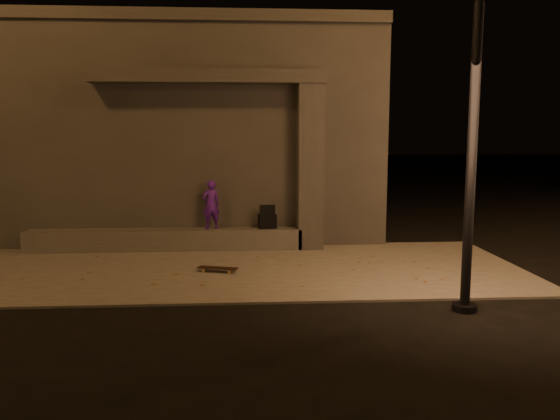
{
  "coord_description": "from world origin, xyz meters",
  "views": [
    {
      "loc": [
        0.28,
        -8.2,
        2.56
      ],
      "look_at": [
        0.92,
        2.0,
        1.14
      ],
      "focal_mm": 35.0,
      "sensor_mm": 36.0,
      "label": 1
    }
  ],
  "objects": [
    {
      "name": "skateboarder",
      "position": [
        -0.49,
        3.75,
        1.03
      ],
      "size": [
        0.46,
        0.37,
        1.08
      ],
      "primitive_type": "imported",
      "rotation": [
        0.0,
        0.0,
        3.48
      ],
      "color": "#4C1796",
      "rests_on": "ledge"
    },
    {
      "name": "sidewalk",
      "position": [
        0.0,
        2.0,
        0.02
      ],
      "size": [
        11.0,
        4.4,
        0.04
      ],
      "primitive_type": "cube",
      "color": "#656059",
      "rests_on": "ground"
    },
    {
      "name": "street_lamp_0",
      "position": [
        3.47,
        -0.67,
        4.37
      ],
      "size": [
        0.36,
        0.36,
        7.74
      ],
      "color": "black",
      "rests_on": "ground"
    },
    {
      "name": "column",
      "position": [
        1.7,
        3.75,
        1.84
      ],
      "size": [
        0.55,
        0.55,
        3.6
      ],
      "primitive_type": "cube",
      "color": "#3C3936",
      "rests_on": "sidewalk"
    },
    {
      "name": "building",
      "position": [
        -1.0,
        6.49,
        2.61
      ],
      "size": [
        9.0,
        5.1,
        5.22
      ],
      "color": "#3C3936",
      "rests_on": "ground"
    },
    {
      "name": "backpack",
      "position": [
        0.75,
        3.75,
        0.67
      ],
      "size": [
        0.42,
        0.31,
        0.54
      ],
      "rotation": [
        0.0,
        0.0,
        0.17
      ],
      "color": "black",
      "rests_on": "ledge"
    },
    {
      "name": "ledge",
      "position": [
        -1.5,
        3.75,
        0.27
      ],
      "size": [
        6.0,
        0.55,
        0.45
      ],
      "primitive_type": "cube",
      "color": "#4D4B46",
      "rests_on": "sidewalk"
    },
    {
      "name": "skateboard",
      "position": [
        -0.25,
        1.68,
        0.11
      ],
      "size": [
        0.77,
        0.4,
        0.08
      ],
      "rotation": [
        0.0,
        0.0,
        -0.29
      ],
      "color": "black",
      "rests_on": "sidewalk"
    },
    {
      "name": "canopy",
      "position": [
        -0.5,
        3.8,
        3.78
      ],
      "size": [
        5.0,
        0.7,
        0.28
      ],
      "primitive_type": "cube",
      "color": "#3C3936",
      "rests_on": "column"
    },
    {
      "name": "ground",
      "position": [
        0.0,
        0.0,
        0.0
      ],
      "size": [
        120.0,
        120.0,
        0.0
      ],
      "primitive_type": "plane",
      "color": "black",
      "rests_on": "ground"
    }
  ]
}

